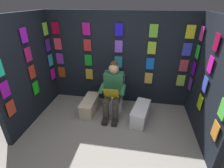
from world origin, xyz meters
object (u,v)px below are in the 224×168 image
at_px(person_reading, 113,90).
at_px(comic_longbox_far, 140,113).
at_px(comic_longbox_near, 90,105).
at_px(toilet, 115,96).

relative_size(person_reading, comic_longbox_far, 1.63).
bearing_deg(comic_longbox_near, person_reading, -176.12).
height_order(toilet, comic_longbox_far, toilet).
xyz_separation_m(toilet, person_reading, (0.00, 0.23, 0.27)).
relative_size(toilet, person_reading, 0.65).
bearing_deg(person_reading, comic_longbox_near, 2.87).
height_order(toilet, comic_longbox_near, toilet).
relative_size(person_reading, comic_longbox_near, 1.70).
bearing_deg(person_reading, comic_longbox_far, 166.90).
distance_m(comic_longbox_near, comic_longbox_far, 1.14).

